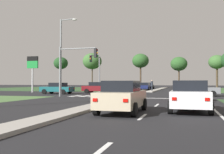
{
  "coord_description": "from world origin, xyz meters",
  "views": [
    {
      "loc": [
        5.3,
        -1.57,
        1.51
      ],
      "look_at": [
        -4.27,
        32.13,
        2.24
      ],
      "focal_mm": 41.27,
      "sensor_mm": 36.0,
      "label": 1
    }
  ],
  "objects_px": {
    "car_white_second": "(190,96)",
    "treeline_fifth": "(217,62)",
    "car_teal_fifth": "(57,88)",
    "fuel_price_totem": "(33,66)",
    "car_red_fourth": "(190,92)",
    "car_maroon_third": "(98,88)",
    "car_navy_eighth": "(145,86)",
    "treeline_near": "(61,63)",
    "pedestrian_at_median": "(152,84)",
    "treeline_fourth": "(179,64)",
    "treeline_third": "(141,61)",
    "car_grey_sixth": "(198,89)",
    "car_black_near": "(149,86)",
    "car_beige_seventh": "(122,96)",
    "treeline_second": "(92,61)",
    "traffic_signal_near_left": "(74,62)",
    "traffic_signal_far_left": "(96,67)",
    "street_lamp_second": "(62,53)"
  },
  "relations": [
    {
      "from": "treeline_fifth",
      "to": "car_red_fourth",
      "type": "bearing_deg",
      "value": -99.4
    },
    {
      "from": "pedestrian_at_median",
      "to": "fuel_price_totem",
      "type": "height_order",
      "value": "fuel_price_totem"
    },
    {
      "from": "car_teal_fifth",
      "to": "traffic_signal_near_left",
      "type": "relative_size",
      "value": 0.79
    },
    {
      "from": "car_maroon_third",
      "to": "treeline_fifth",
      "type": "distance_m",
      "value": 32.23
    },
    {
      "from": "car_teal_fifth",
      "to": "treeline_third",
      "type": "height_order",
      "value": "treeline_third"
    },
    {
      "from": "fuel_price_totem",
      "to": "car_beige_seventh",
      "type": "bearing_deg",
      "value": -48.4
    },
    {
      "from": "car_grey_sixth",
      "to": "treeline_fourth",
      "type": "height_order",
      "value": "treeline_fourth"
    },
    {
      "from": "car_teal_fifth",
      "to": "fuel_price_totem",
      "type": "height_order",
      "value": "fuel_price_totem"
    },
    {
      "from": "traffic_signal_near_left",
      "to": "treeline_third",
      "type": "distance_m",
      "value": 37.04
    },
    {
      "from": "car_navy_eighth",
      "to": "treeline_near",
      "type": "distance_m",
      "value": 23.29
    },
    {
      "from": "street_lamp_second",
      "to": "treeline_third",
      "type": "bearing_deg",
      "value": 84.79
    },
    {
      "from": "traffic_signal_far_left",
      "to": "fuel_price_totem",
      "type": "xyz_separation_m",
      "value": [
        -9.21,
        -2.72,
        0.1
      ]
    },
    {
      "from": "traffic_signal_near_left",
      "to": "car_maroon_third",
      "type": "bearing_deg",
      "value": 91.97
    },
    {
      "from": "treeline_fourth",
      "to": "treeline_fifth",
      "type": "distance_m",
      "value": 8.13
    },
    {
      "from": "car_white_second",
      "to": "treeline_second",
      "type": "bearing_deg",
      "value": 115.85
    },
    {
      "from": "car_navy_eighth",
      "to": "traffic_signal_near_left",
      "type": "distance_m",
      "value": 25.43
    },
    {
      "from": "car_black_near",
      "to": "car_teal_fifth",
      "type": "xyz_separation_m",
      "value": [
        -8.39,
        -26.4,
        -0.0
      ]
    },
    {
      "from": "pedestrian_at_median",
      "to": "treeline_fourth",
      "type": "xyz_separation_m",
      "value": [
        3.84,
        19.23,
        4.52
      ]
    },
    {
      "from": "car_white_second",
      "to": "treeline_fifth",
      "type": "height_order",
      "value": "treeline_fifth"
    },
    {
      "from": "car_beige_seventh",
      "to": "treeline_fifth",
      "type": "height_order",
      "value": "treeline_fifth"
    },
    {
      "from": "treeline_third",
      "to": "car_black_near",
      "type": "bearing_deg",
      "value": -62.09
    },
    {
      "from": "car_black_near",
      "to": "car_navy_eighth",
      "type": "bearing_deg",
      "value": 91.05
    },
    {
      "from": "car_white_second",
      "to": "car_navy_eighth",
      "type": "xyz_separation_m",
      "value": [
        -7.75,
        35.99,
        -0.06
      ]
    },
    {
      "from": "pedestrian_at_median",
      "to": "treeline_fourth",
      "type": "distance_m",
      "value": 20.13
    },
    {
      "from": "car_maroon_third",
      "to": "fuel_price_totem",
      "type": "relative_size",
      "value": 0.8
    },
    {
      "from": "car_white_second",
      "to": "treeline_third",
      "type": "xyz_separation_m",
      "value": [
        -10.59,
        47.9,
        5.89
      ]
    },
    {
      "from": "car_teal_fifth",
      "to": "car_white_second",
      "type": "bearing_deg",
      "value": -135.18
    },
    {
      "from": "traffic_signal_near_left",
      "to": "treeline_second",
      "type": "xyz_separation_m",
      "value": [
        -11.15,
        35.79,
        3.15
      ]
    },
    {
      "from": "car_red_fourth",
      "to": "treeline_fifth",
      "type": "distance_m",
      "value": 38.89
    },
    {
      "from": "car_maroon_third",
      "to": "treeline_near",
      "type": "distance_m",
      "value": 29.47
    },
    {
      "from": "car_navy_eighth",
      "to": "pedestrian_at_median",
      "type": "distance_m",
      "value": 8.39
    },
    {
      "from": "car_grey_sixth",
      "to": "treeline_near",
      "type": "height_order",
      "value": "treeline_near"
    },
    {
      "from": "fuel_price_totem",
      "to": "treeline_fourth",
      "type": "distance_m",
      "value": 34.26
    },
    {
      "from": "car_red_fourth",
      "to": "treeline_near",
      "type": "bearing_deg",
      "value": 130.12
    },
    {
      "from": "car_maroon_third",
      "to": "treeline_near",
      "type": "xyz_separation_m",
      "value": [
        -17.54,
        23.06,
        5.36
      ]
    },
    {
      "from": "treeline_third",
      "to": "treeline_fourth",
      "type": "xyz_separation_m",
      "value": [
        9.04,
        -0.72,
        -0.97
      ]
    },
    {
      "from": "treeline_second",
      "to": "treeline_third",
      "type": "height_order",
      "value": "treeline_second"
    },
    {
      "from": "traffic_signal_near_left",
      "to": "fuel_price_totem",
      "type": "height_order",
      "value": "fuel_price_totem"
    },
    {
      "from": "car_maroon_third",
      "to": "traffic_signal_far_left",
      "type": "height_order",
      "value": "traffic_signal_far_left"
    },
    {
      "from": "car_black_near",
      "to": "treeline_fourth",
      "type": "relative_size",
      "value": 0.6
    },
    {
      "from": "car_grey_sixth",
      "to": "pedestrian_at_median",
      "type": "bearing_deg",
      "value": -151.46
    },
    {
      "from": "car_grey_sixth",
      "to": "treeline_second",
      "type": "xyz_separation_m",
      "value": [
        -23.86,
        30.96,
        6.05
      ]
    },
    {
      "from": "car_navy_eighth",
      "to": "treeline_second",
      "type": "height_order",
      "value": "treeline_second"
    },
    {
      "from": "car_beige_seventh",
      "to": "treeline_second",
      "type": "xyz_separation_m",
      "value": [
        -19.43,
        48.31,
        6.0
      ]
    },
    {
      "from": "car_red_fourth",
      "to": "pedestrian_at_median",
      "type": "bearing_deg",
      "value": 105.45
    },
    {
      "from": "car_black_near",
      "to": "car_white_second",
      "type": "bearing_deg",
      "value": 100.44
    },
    {
      "from": "car_black_near",
      "to": "car_beige_seventh",
      "type": "distance_m",
      "value": 44.55
    },
    {
      "from": "pedestrian_at_median",
      "to": "street_lamp_second",
      "type": "bearing_deg",
      "value": 55.37
    },
    {
      "from": "traffic_signal_near_left",
      "to": "treeline_fifth",
      "type": "distance_m",
      "value": 39.26
    },
    {
      "from": "traffic_signal_far_left",
      "to": "treeline_second",
      "type": "height_order",
      "value": "treeline_second"
    }
  ]
}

